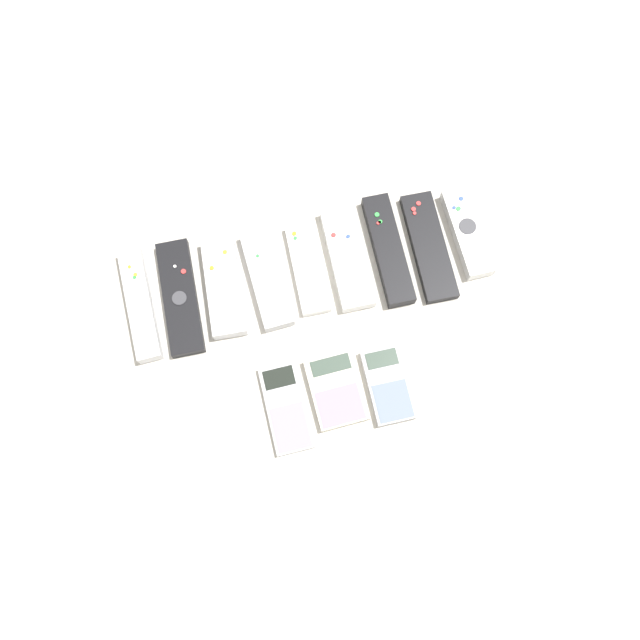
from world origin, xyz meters
The scene contains 13 objects.
ground_plane centered at (0.00, 0.00, 0.00)m, with size 3.00×3.00×0.00m, color beige.
remote_0 centered at (-0.30, 0.13, 0.01)m, with size 0.05×0.21×0.03m.
remote_1 centered at (-0.23, 0.13, 0.01)m, with size 0.06×0.21×0.02m.
remote_2 centered at (-0.15, 0.13, 0.01)m, with size 0.07×0.18×0.03m.
remote_3 centered at (-0.08, 0.13, 0.01)m, with size 0.06×0.19×0.02m.
remote_4 centered at (0.00, 0.13, 0.01)m, with size 0.05×0.17×0.02m.
remote_5 centered at (0.07, 0.13, 0.01)m, with size 0.06×0.19×0.03m.
remote_6 centered at (0.15, 0.13, 0.01)m, with size 0.05×0.21×0.03m.
remote_7 centered at (0.22, 0.12, 0.01)m, with size 0.06×0.21×0.02m.
remote_8 centered at (0.29, 0.13, 0.01)m, with size 0.05×0.17×0.03m.
calculator_0 centered at (-0.09, -0.10, 0.01)m, with size 0.07×0.15×0.01m.
calculator_1 centered at (0.00, -0.09, 0.01)m, with size 0.09×0.13×0.02m.
calculator_2 centered at (0.09, -0.10, 0.01)m, with size 0.07×0.13×0.02m.
Camera 1 is at (-0.07, -0.27, 1.04)m, focal length 35.00 mm.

